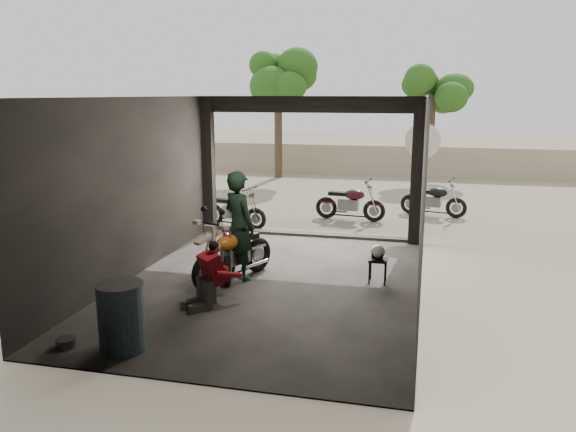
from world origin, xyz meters
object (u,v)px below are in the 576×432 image
at_px(left_bike, 230,249).
at_px(outside_bike_c, 433,197).
at_px(oil_drum, 121,318).
at_px(rider, 239,226).
at_px(helmet, 378,252).
at_px(sign_post, 422,157).
at_px(outside_bike_a, 234,207).
at_px(outside_bike_b, 350,200).
at_px(stool, 378,263).
at_px(main_bike, 234,249).
at_px(mechanic, 206,277).

xyz_separation_m(left_bike, outside_bike_c, (3.70, 6.07, 0.02)).
bearing_deg(oil_drum, rider, 79.35).
relative_size(helmet, sign_post, 0.10).
xyz_separation_m(helmet, sign_post, (0.68, 4.51, 1.18)).
bearing_deg(outside_bike_a, helmet, -120.16).
relative_size(outside_bike_b, stool, 3.61).
bearing_deg(left_bike, rider, -50.18).
bearing_deg(outside_bike_c, outside_bike_b, 127.86).
xyz_separation_m(outside_bike_c, rider, (-3.45, -6.25, 0.46)).
distance_m(left_bike, oil_drum, 3.28).
relative_size(stool, oil_drum, 0.49).
xyz_separation_m(outside_bike_b, oil_drum, (-1.90, -8.32, -0.09)).
xyz_separation_m(outside_bike_a, outside_bike_b, (2.69, 1.46, 0.03)).
distance_m(main_bike, left_bike, 0.34).
xyz_separation_m(main_bike, rider, (0.08, 0.11, 0.40)).
xyz_separation_m(outside_bike_b, stool, (1.09, -4.90, -0.17)).
bearing_deg(main_bike, outside_bike_c, 85.87).
distance_m(outside_bike_a, mechanic, 5.38).
distance_m(outside_bike_a, outside_bike_c, 5.42).
height_order(left_bike, rider, rider).
bearing_deg(oil_drum, outside_bike_b, 77.15).
distance_m(outside_bike_c, mechanic, 8.47).
bearing_deg(outside_bike_c, helmet, -177.76).
bearing_deg(helmet, sign_post, 61.58).
height_order(mechanic, sign_post, sign_post).
distance_m(left_bike, outside_bike_a, 3.77).
distance_m(main_bike, sign_post, 6.01).
relative_size(outside_bike_c, oil_drum, 1.71).
bearing_deg(rider, oil_drum, 113.65).
bearing_deg(outside_bike_c, main_bike, 163.29).
distance_m(rider, stool, 2.51).
relative_size(left_bike, outside_bike_a, 0.98).
xyz_separation_m(mechanic, helmet, (2.47, 1.81, 0.06)).
distance_m(helmet, oil_drum, 4.56).
bearing_deg(helmet, rider, 168.68).
bearing_deg(outside_bike_c, rider, 163.43).
distance_m(outside_bike_c, sign_post, 1.88).
height_order(outside_bike_a, mechanic, outside_bike_a).
bearing_deg(helmet, stool, -84.60).
bearing_deg(outside_bike_c, left_bike, 160.98).
distance_m(left_bike, outside_bike_c, 7.11).
relative_size(main_bike, outside_bike_b, 1.08).
bearing_deg(main_bike, sign_post, 82.43).
distance_m(main_bike, helmet, 2.52).
height_order(outside_bike_a, outside_bike_b, outside_bike_b).
bearing_deg(outside_bike_b, left_bike, 169.10).
height_order(oil_drum, sign_post, sign_post).
bearing_deg(stool, mechanic, -144.33).
xyz_separation_m(outside_bike_c, stool, (-1.03, -5.92, -0.15)).
xyz_separation_m(mechanic, oil_drum, (-0.51, -1.64, -0.06)).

